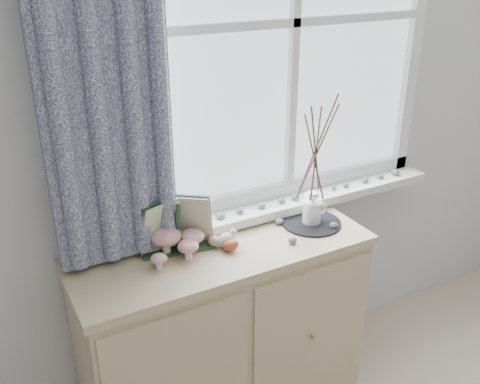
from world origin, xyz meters
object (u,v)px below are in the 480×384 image
Objects in this scene: botanical_book at (179,226)px; sideboard at (225,335)px; twig_pitcher at (316,149)px; toadstool_cluster at (176,240)px.

sideboard is at bearing -8.96° from botanical_book.
botanical_book is 0.63m from twig_pitcher.
botanical_book is at bearing -165.14° from twig_pitcher.
toadstool_cluster is 0.66m from twig_pitcher.
botanical_book is at bearing 26.73° from toadstool_cluster.
sideboard is 0.56m from botanical_book.
twig_pitcher reaches higher than sideboard.
sideboard is 5.02× the size of toadstool_cluster.
botanical_book is at bearing 161.70° from sideboard.
twig_pitcher is (0.58, -0.05, 0.22)m from botanical_book.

